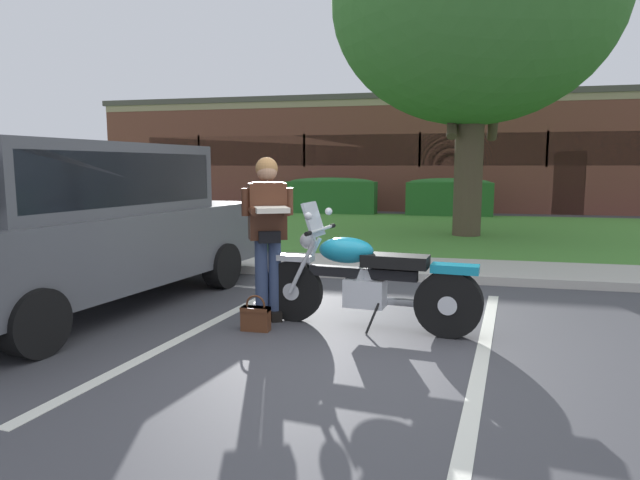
{
  "coord_description": "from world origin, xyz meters",
  "views": [
    {
      "loc": [
        0.85,
        -4.65,
        1.61
      ],
      "look_at": [
        -0.45,
        0.88,
        0.85
      ],
      "focal_mm": 30.92,
      "sensor_mm": 36.0,
      "label": 1
    }
  ],
  "objects_px": {
    "handbag": "(256,316)",
    "parked_suv_adjacent": "(80,225)",
    "hedge_center_left": "(449,197)",
    "hedge_left": "(331,195)",
    "motorcycle": "(375,281)",
    "brick_building": "(425,155)",
    "rider_person": "(268,225)",
    "shade_tree": "(474,3)"
  },
  "relations": [
    {
      "from": "parked_suv_adjacent",
      "to": "hedge_left",
      "type": "height_order",
      "value": "parked_suv_adjacent"
    },
    {
      "from": "hedge_center_left",
      "to": "parked_suv_adjacent",
      "type": "bearing_deg",
      "value": -107.56
    },
    {
      "from": "hedge_left",
      "to": "parked_suv_adjacent",
      "type": "bearing_deg",
      "value": -90.78
    },
    {
      "from": "hedge_left",
      "to": "brick_building",
      "type": "relative_size",
      "value": 0.12
    },
    {
      "from": "rider_person",
      "to": "hedge_left",
      "type": "bearing_deg",
      "value": 99.15
    },
    {
      "from": "handbag",
      "to": "shade_tree",
      "type": "relative_size",
      "value": 0.05
    },
    {
      "from": "handbag",
      "to": "hedge_center_left",
      "type": "relative_size",
      "value": 0.13
    },
    {
      "from": "brick_building",
      "to": "parked_suv_adjacent",
      "type": "bearing_deg",
      "value": -99.01
    },
    {
      "from": "motorcycle",
      "to": "shade_tree",
      "type": "xyz_separation_m",
      "value": [
        1.08,
        7.5,
        4.61
      ]
    },
    {
      "from": "motorcycle",
      "to": "hedge_center_left",
      "type": "xyz_separation_m",
      "value": [
        0.67,
        12.78,
        0.16
      ]
    },
    {
      "from": "shade_tree",
      "to": "hedge_center_left",
      "type": "distance_m",
      "value": 6.92
    },
    {
      "from": "hedge_center_left",
      "to": "brick_building",
      "type": "xyz_separation_m",
      "value": [
        -1.05,
        6.06,
        1.44
      ]
    },
    {
      "from": "shade_tree",
      "to": "motorcycle",
      "type": "bearing_deg",
      "value": -98.23
    },
    {
      "from": "motorcycle",
      "to": "rider_person",
      "type": "height_order",
      "value": "rider_person"
    },
    {
      "from": "handbag",
      "to": "hedge_center_left",
      "type": "bearing_deg",
      "value": 82.16
    },
    {
      "from": "rider_person",
      "to": "hedge_center_left",
      "type": "xyz_separation_m",
      "value": [
        1.8,
        12.73,
        -0.36
      ]
    },
    {
      "from": "motorcycle",
      "to": "handbag",
      "type": "distance_m",
      "value": 1.23
    },
    {
      "from": "shade_tree",
      "to": "hedge_center_left",
      "type": "xyz_separation_m",
      "value": [
        -0.41,
        5.28,
        -4.45
      ]
    },
    {
      "from": "rider_person",
      "to": "parked_suv_adjacent",
      "type": "distance_m",
      "value": 2.23
    },
    {
      "from": "motorcycle",
      "to": "rider_person",
      "type": "relative_size",
      "value": 1.31
    },
    {
      "from": "handbag",
      "to": "hedge_center_left",
      "type": "xyz_separation_m",
      "value": [
        1.81,
        13.12,
        0.51
      ]
    },
    {
      "from": "parked_suv_adjacent",
      "to": "hedge_center_left",
      "type": "xyz_separation_m",
      "value": [
        4.02,
        12.72,
        -0.3
      ]
    },
    {
      "from": "motorcycle",
      "to": "hedge_left",
      "type": "xyz_separation_m",
      "value": [
        -3.18,
        12.78,
        0.16
      ]
    },
    {
      "from": "brick_building",
      "to": "motorcycle",
      "type": "bearing_deg",
      "value": -88.86
    },
    {
      "from": "handbag",
      "to": "parked_suv_adjacent",
      "type": "distance_m",
      "value": 2.4
    },
    {
      "from": "rider_person",
      "to": "shade_tree",
      "type": "xyz_separation_m",
      "value": [
        2.21,
        7.45,
        4.09
      ]
    },
    {
      "from": "motorcycle",
      "to": "hedge_left",
      "type": "distance_m",
      "value": 13.17
    },
    {
      "from": "handbag",
      "to": "hedge_center_left",
      "type": "height_order",
      "value": "hedge_center_left"
    },
    {
      "from": "rider_person",
      "to": "handbag",
      "type": "bearing_deg",
      "value": -90.86
    },
    {
      "from": "handbag",
      "to": "parked_suv_adjacent",
      "type": "xyz_separation_m",
      "value": [
        -2.22,
        0.4,
        0.81
      ]
    },
    {
      "from": "rider_person",
      "to": "hedge_center_left",
      "type": "bearing_deg",
      "value": 81.95
    },
    {
      "from": "rider_person",
      "to": "hedge_center_left",
      "type": "height_order",
      "value": "rider_person"
    },
    {
      "from": "rider_person",
      "to": "motorcycle",
      "type": "bearing_deg",
      "value": -2.75
    },
    {
      "from": "parked_suv_adjacent",
      "to": "hedge_center_left",
      "type": "height_order",
      "value": "parked_suv_adjacent"
    },
    {
      "from": "motorcycle",
      "to": "parked_suv_adjacent",
      "type": "distance_m",
      "value": 3.38
    },
    {
      "from": "motorcycle",
      "to": "shade_tree",
      "type": "distance_m",
      "value": 8.87
    },
    {
      "from": "parked_suv_adjacent",
      "to": "brick_building",
      "type": "xyz_separation_m",
      "value": [
        2.98,
        18.78,
        1.13
      ]
    },
    {
      "from": "hedge_center_left",
      "to": "brick_building",
      "type": "distance_m",
      "value": 6.31
    },
    {
      "from": "parked_suv_adjacent",
      "to": "hedge_center_left",
      "type": "relative_size",
      "value": 1.88
    },
    {
      "from": "motorcycle",
      "to": "rider_person",
      "type": "xyz_separation_m",
      "value": [
        -1.13,
        0.05,
        0.52
      ]
    },
    {
      "from": "motorcycle",
      "to": "handbag",
      "type": "bearing_deg",
      "value": -163.45
    },
    {
      "from": "shade_tree",
      "to": "parked_suv_adjacent",
      "type": "bearing_deg",
      "value": -120.79
    }
  ]
}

